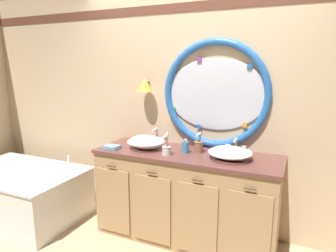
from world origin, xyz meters
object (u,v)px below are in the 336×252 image
bathtub (20,188)px  sink_basin_right (230,153)px  soap_dispenser (185,147)px  toothbrush_holder_left (167,150)px  sink_basin_left (146,142)px  folded_hand_towel (112,147)px  toothbrush_holder_right (199,146)px

bathtub → sink_basin_right: size_ratio=3.69×
bathtub → soap_dispenser: 2.05m
toothbrush_holder_left → soap_dispenser: toothbrush_holder_left is taller
sink_basin_right → toothbrush_holder_left: bearing=-168.4°
sink_basin_left → toothbrush_holder_left: toothbrush_holder_left is taller
soap_dispenser → folded_hand_towel: (-0.74, -0.18, -0.04)m
sink_basin_left → folded_hand_towel: size_ratio=2.32×
bathtub → sink_basin_left: (1.49, 0.35, 0.64)m
toothbrush_holder_right → toothbrush_holder_left: bearing=-140.8°
toothbrush_holder_right → folded_hand_towel: toothbrush_holder_right is taller
bathtub → toothbrush_holder_right: bearing=12.1°
sink_basin_left → toothbrush_holder_right: bearing=9.2°
bathtub → soap_dispenser: size_ratio=10.50×
bathtub → folded_hand_towel: size_ratio=8.85×
sink_basin_right → folded_hand_towel: (-1.18, -0.16, -0.04)m
bathtub → toothbrush_holder_left: bearing=7.4°
toothbrush_holder_left → folded_hand_towel: 0.60m
toothbrush_holder_right → soap_dispenser: size_ratio=1.50×
soap_dispenser → toothbrush_holder_right: bearing=30.0°
toothbrush_holder_right → soap_dispenser: (-0.11, -0.07, -0.00)m
sink_basin_right → soap_dispenser: 0.44m
sink_basin_left → sink_basin_right: (0.87, -0.00, -0.01)m
toothbrush_holder_left → toothbrush_holder_right: size_ratio=1.07×
bathtub → soap_dispenser: (1.92, 0.37, 0.63)m
sink_basin_right → folded_hand_towel: sink_basin_right is taller
sink_basin_left → folded_hand_towel: (-0.31, -0.16, -0.05)m
bathtub → sink_basin_right: sink_basin_right is taller
bathtub → toothbrush_holder_left: toothbrush_holder_left is taller
folded_hand_towel → toothbrush_holder_left: bearing=4.0°
bathtub → toothbrush_holder_right: (2.03, 0.44, 0.63)m
bathtub → folded_hand_towel: 1.33m
sink_basin_right → soap_dispenser: soap_dispenser is taller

